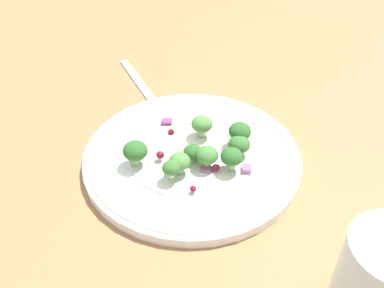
{
  "coord_description": "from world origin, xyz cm",
  "views": [
    {
      "loc": [
        -31.26,
        -22.0,
        35.47
      ],
      "look_at": [
        1.08,
        0.86,
        2.7
      ],
      "focal_mm": 40.39,
      "sensor_mm": 36.0,
      "label": 1
    }
  ],
  "objects_px": {
    "plate": "(192,156)",
    "broccoli_floret_2": "(195,155)",
    "broccoli_floret_0": "(135,151)",
    "fork": "(146,91)",
    "broccoli_floret_1": "(179,161)",
    "water_glass": "(381,284)"
  },
  "relations": [
    {
      "from": "plate",
      "to": "broccoli_floret_2",
      "type": "bearing_deg",
      "value": -135.6
    },
    {
      "from": "broccoli_floret_0",
      "to": "fork",
      "type": "distance_m",
      "value": 0.18
    },
    {
      "from": "plate",
      "to": "broccoli_floret_1",
      "type": "relative_size",
      "value": 10.45
    },
    {
      "from": "plate",
      "to": "broccoli_floret_1",
      "type": "bearing_deg",
      "value": -168.46
    },
    {
      "from": "plate",
      "to": "broccoli_floret_0",
      "type": "distance_m",
      "value": 0.07
    },
    {
      "from": "broccoli_floret_2",
      "to": "water_glass",
      "type": "height_order",
      "value": "water_glass"
    },
    {
      "from": "broccoli_floret_1",
      "to": "broccoli_floret_2",
      "type": "relative_size",
      "value": 1.12
    },
    {
      "from": "broccoli_floret_1",
      "to": "broccoli_floret_2",
      "type": "height_order",
      "value": "broccoli_floret_1"
    },
    {
      "from": "plate",
      "to": "broccoli_floret_2",
      "type": "relative_size",
      "value": 11.68
    },
    {
      "from": "fork",
      "to": "water_glass",
      "type": "height_order",
      "value": "water_glass"
    },
    {
      "from": "plate",
      "to": "fork",
      "type": "distance_m",
      "value": 0.17
    },
    {
      "from": "fork",
      "to": "water_glass",
      "type": "distance_m",
      "value": 0.42
    },
    {
      "from": "broccoli_floret_0",
      "to": "broccoli_floret_1",
      "type": "bearing_deg",
      "value": -70.79
    },
    {
      "from": "broccoli_floret_1",
      "to": "broccoli_floret_2",
      "type": "bearing_deg",
      "value": -12.96
    },
    {
      "from": "plate",
      "to": "fork",
      "type": "xyz_separation_m",
      "value": [
        0.09,
        0.15,
        -0.01
      ]
    },
    {
      "from": "fork",
      "to": "plate",
      "type": "bearing_deg",
      "value": -120.53
    },
    {
      "from": "plate",
      "to": "broccoli_floret_2",
      "type": "height_order",
      "value": "broccoli_floret_2"
    },
    {
      "from": "broccoli_floret_1",
      "to": "fork",
      "type": "distance_m",
      "value": 0.2
    },
    {
      "from": "broccoli_floret_1",
      "to": "fork",
      "type": "relative_size",
      "value": 0.15
    },
    {
      "from": "water_glass",
      "to": "plate",
      "type": "bearing_deg",
      "value": 72.22
    },
    {
      "from": "plate",
      "to": "water_glass",
      "type": "bearing_deg",
      "value": -107.78
    },
    {
      "from": "fork",
      "to": "water_glass",
      "type": "relative_size",
      "value": 1.77
    }
  ]
}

